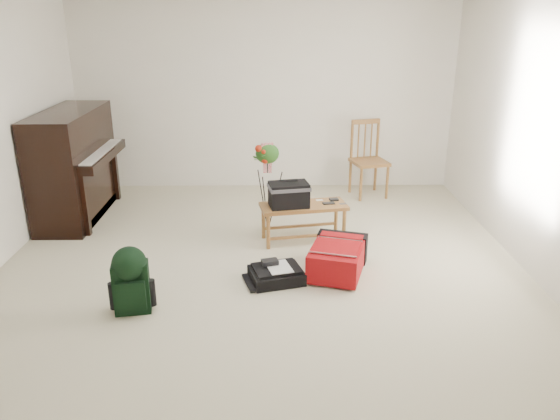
{
  "coord_description": "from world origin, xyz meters",
  "views": [
    {
      "loc": [
        0.13,
        -4.52,
        2.33
      ],
      "look_at": [
        0.18,
        0.35,
        0.52
      ],
      "focal_mm": 35.0,
      "sensor_mm": 36.0,
      "label": 1
    }
  ],
  "objects_px": {
    "bench": "(293,197)",
    "flower_stand": "(268,188)",
    "red_suitcase": "(337,255)",
    "black_duffel": "(276,274)",
    "piano": "(75,167)",
    "dining_chair": "(369,160)",
    "green_backpack": "(130,277)"
  },
  "relations": [
    {
      "from": "piano",
      "to": "red_suitcase",
      "type": "height_order",
      "value": "piano"
    },
    {
      "from": "red_suitcase",
      "to": "flower_stand",
      "type": "height_order",
      "value": "flower_stand"
    },
    {
      "from": "black_duffel",
      "to": "red_suitcase",
      "type": "bearing_deg",
      "value": 4.3
    },
    {
      "from": "dining_chair",
      "to": "flower_stand",
      "type": "distance_m",
      "value": 1.8
    },
    {
      "from": "bench",
      "to": "black_duffel",
      "type": "height_order",
      "value": "bench"
    },
    {
      "from": "dining_chair",
      "to": "green_backpack",
      "type": "xyz_separation_m",
      "value": [
        -2.39,
        -2.95,
        -0.17
      ]
    },
    {
      "from": "bench",
      "to": "black_duffel",
      "type": "bearing_deg",
      "value": -111.83
    },
    {
      "from": "piano",
      "to": "flower_stand",
      "type": "distance_m",
      "value": 2.3
    },
    {
      "from": "dining_chair",
      "to": "red_suitcase",
      "type": "distance_m",
      "value": 2.34
    },
    {
      "from": "green_backpack",
      "to": "dining_chair",
      "type": "bearing_deg",
      "value": 41.35
    },
    {
      "from": "piano",
      "to": "black_duffel",
      "type": "xyz_separation_m",
      "value": [
        2.33,
        -1.7,
        -0.53
      ]
    },
    {
      "from": "black_duffel",
      "to": "flower_stand",
      "type": "distance_m",
      "value": 1.28
    },
    {
      "from": "bench",
      "to": "flower_stand",
      "type": "bearing_deg",
      "value": 122.65
    },
    {
      "from": "red_suitcase",
      "to": "black_duffel",
      "type": "relative_size",
      "value": 1.46
    },
    {
      "from": "green_backpack",
      "to": "red_suitcase",
      "type": "bearing_deg",
      "value": 12.93
    },
    {
      "from": "piano",
      "to": "dining_chair",
      "type": "xyz_separation_m",
      "value": [
        3.55,
        0.74,
        -0.12
      ]
    },
    {
      "from": "bench",
      "to": "flower_stand",
      "type": "xyz_separation_m",
      "value": [
        -0.27,
        0.28,
        0.01
      ]
    },
    {
      "from": "piano",
      "to": "flower_stand",
      "type": "xyz_separation_m",
      "value": [
        2.24,
        -0.5,
        -0.1
      ]
    },
    {
      "from": "dining_chair",
      "to": "green_backpack",
      "type": "height_order",
      "value": "dining_chair"
    },
    {
      "from": "bench",
      "to": "flower_stand",
      "type": "height_order",
      "value": "flower_stand"
    },
    {
      "from": "bench",
      "to": "dining_chair",
      "type": "distance_m",
      "value": 1.84
    },
    {
      "from": "red_suitcase",
      "to": "green_backpack",
      "type": "distance_m",
      "value": 1.89
    },
    {
      "from": "bench",
      "to": "green_backpack",
      "type": "height_order",
      "value": "bench"
    },
    {
      "from": "bench",
      "to": "dining_chair",
      "type": "bearing_deg",
      "value": 44.88
    },
    {
      "from": "bench",
      "to": "dining_chair",
      "type": "relative_size",
      "value": 0.97
    },
    {
      "from": "dining_chair",
      "to": "black_duffel",
      "type": "xyz_separation_m",
      "value": [
        -1.22,
        -2.44,
        -0.41
      ]
    },
    {
      "from": "red_suitcase",
      "to": "black_duffel",
      "type": "height_order",
      "value": "red_suitcase"
    },
    {
      "from": "dining_chair",
      "to": "red_suitcase",
      "type": "bearing_deg",
      "value": -120.55
    },
    {
      "from": "dining_chair",
      "to": "green_backpack",
      "type": "relative_size",
      "value": 1.73
    },
    {
      "from": "flower_stand",
      "to": "red_suitcase",
      "type": "bearing_deg",
      "value": -68.2
    },
    {
      "from": "piano",
      "to": "red_suitcase",
      "type": "xyz_separation_m",
      "value": [
        2.9,
        -1.49,
        -0.45
      ]
    },
    {
      "from": "flower_stand",
      "to": "green_backpack",
      "type": "bearing_deg",
      "value": -134.14
    }
  ]
}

